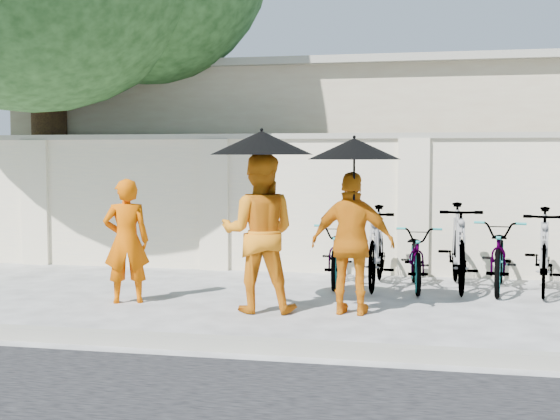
# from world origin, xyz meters

# --- Properties ---
(ground) EXTENTS (80.00, 80.00, 0.00)m
(ground) POSITION_xyz_m (0.00, 0.00, 0.00)
(ground) COLOR silver
(kerb) EXTENTS (40.00, 0.16, 0.12)m
(kerb) POSITION_xyz_m (0.00, -1.70, 0.06)
(kerb) COLOR gray
(kerb) RESTS_ON ground
(compound_wall) EXTENTS (20.00, 0.30, 2.00)m
(compound_wall) POSITION_xyz_m (1.00, 3.20, 1.00)
(compound_wall) COLOR beige
(compound_wall) RESTS_ON ground
(building_behind) EXTENTS (14.00, 6.00, 3.20)m
(building_behind) POSITION_xyz_m (2.00, 7.00, 1.60)
(building_behind) COLOR #BDB697
(building_behind) RESTS_ON ground
(monk_left) EXTENTS (0.63, 0.54, 1.48)m
(monk_left) POSITION_xyz_m (-1.24, 0.26, 0.74)
(monk_left) COLOR #CE5300
(monk_left) RESTS_ON ground
(monk_center) EXTENTS (0.94, 0.77, 1.78)m
(monk_center) POSITION_xyz_m (0.43, 0.08, 0.89)
(monk_center) COLOR orange
(monk_center) RESTS_ON ground
(parasol_center) EXTENTS (1.14, 1.14, 1.01)m
(parasol_center) POSITION_xyz_m (0.48, 0.00, 1.89)
(parasol_center) COLOR black
(parasol_center) RESTS_ON ground
(monk_right) EXTENTS (0.94, 0.44, 1.58)m
(monk_right) POSITION_xyz_m (1.47, 0.15, 0.79)
(monk_right) COLOR orange
(monk_right) RESTS_ON ground
(parasol_right) EXTENTS (1.01, 1.01, 1.05)m
(parasol_right) POSITION_xyz_m (1.49, 0.07, 1.83)
(parasol_right) COLOR black
(parasol_right) RESTS_ON ground
(bike_0) EXTENTS (0.71, 1.68, 0.86)m
(bike_0) POSITION_xyz_m (1.04, 2.08, 0.43)
(bike_0) COLOR gray
(bike_0) RESTS_ON ground
(bike_1) EXTENTS (0.51, 1.81, 1.09)m
(bike_1) POSITION_xyz_m (1.57, 1.97, 0.54)
(bike_1) COLOR gray
(bike_1) RESTS_ON ground
(bike_2) EXTENTS (0.72, 1.68, 0.86)m
(bike_2) POSITION_xyz_m (2.10, 1.96, 0.43)
(bike_2) COLOR gray
(bike_2) RESTS_ON ground
(bike_3) EXTENTS (0.64, 1.91, 1.13)m
(bike_3) POSITION_xyz_m (2.63, 2.03, 0.57)
(bike_3) COLOR gray
(bike_3) RESTS_ON ground
(bike_4) EXTENTS (0.78, 1.84, 0.94)m
(bike_4) POSITION_xyz_m (3.16, 2.06, 0.47)
(bike_4) COLOR gray
(bike_4) RESTS_ON ground
(bike_5) EXTENTS (0.72, 1.86, 1.09)m
(bike_5) POSITION_xyz_m (3.70, 2.00, 0.54)
(bike_5) COLOR gray
(bike_5) RESTS_ON ground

